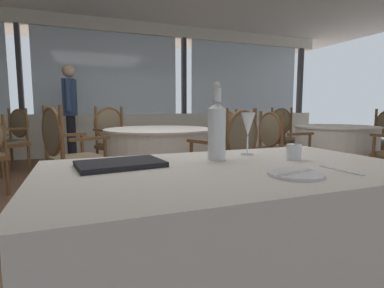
{
  "coord_description": "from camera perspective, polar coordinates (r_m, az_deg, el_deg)",
  "views": [
    {
      "loc": [
        -0.64,
        -2.63,
        0.96
      ],
      "look_at": [
        -0.17,
        -1.41,
        0.8
      ],
      "focal_mm": 27.86,
      "sensor_mm": 36.0,
      "label": 1
    }
  ],
  "objects": [
    {
      "name": "window_wall_far",
      "position": [
        6.42,
        -15.37,
        7.79
      ],
      "size": [
        10.26,
        0.14,
        2.75
      ],
      "color": "silver",
      "rests_on": "ground_plane"
    },
    {
      "name": "dining_chair_0_3",
      "position": [
        5.05,
        17.51,
        2.03
      ],
      "size": [
        0.55,
        0.49,
        0.98
      ],
      "rotation": [
        0.0,
        0.0,
        11.04
      ],
      "color": "brown",
      "rests_on": "ground_plane"
    },
    {
      "name": "butter_knife",
      "position": [
        1.08,
        19.14,
        -5.19
      ],
      "size": [
        0.18,
        0.07,
        0.0
      ],
      "primitive_type": "cube",
      "rotation": [
        0.0,
        0.0,
        0.29
      ],
      "color": "silver",
      "rests_on": "foreground_table"
    },
    {
      "name": "dinner_fork",
      "position": [
        1.23,
        26.52,
        -4.48
      ],
      "size": [
        0.02,
        0.19,
        0.0
      ],
      "primitive_type": "cube",
      "rotation": [
        0.0,
        0.0,
        1.6
      ],
      "color": "silver",
      "rests_on": "foreground_table"
    },
    {
      "name": "dining_chair_2_2",
      "position": [
        4.34,
        -14.79,
        1.43
      ],
      "size": [
        0.64,
        0.6,
        0.99
      ],
      "rotation": [
        0.0,
        0.0,
        11.39
      ],
      "color": "brown",
      "rests_on": "ground_plane"
    },
    {
      "name": "dining_chair_1_2",
      "position": [
        5.16,
        -31.25,
        1.38
      ],
      "size": [
        0.66,
        0.66,
        0.97
      ],
      "rotation": [
        0.0,
        0.0,
        10.18
      ],
      "color": "brown",
      "rests_on": "ground_plane"
    },
    {
      "name": "menu_book",
      "position": [
        1.21,
        -13.58,
        -3.71
      ],
      "size": [
        0.35,
        0.26,
        0.02
      ],
      "primitive_type": "cube",
      "rotation": [
        0.0,
        0.0,
        0.13
      ],
      "color": "black",
      "rests_on": "foreground_table"
    },
    {
      "name": "side_plate",
      "position": [
        1.08,
        19.13,
        -5.46
      ],
      "size": [
        0.19,
        0.19,
        0.01
      ],
      "primitive_type": "cylinder",
      "color": "white",
      "rests_on": "foreground_table"
    },
    {
      "name": "ground_plane",
      "position": [
        2.87,
        -6.98,
        -12.79
      ],
      "size": [
        13.34,
        13.34,
        0.0
      ],
      "primitive_type": "plane",
      "color": "brown"
    },
    {
      "name": "dining_chair_2_0",
      "position": [
        2.7,
        7.42,
        -1.83
      ],
      "size": [
        0.64,
        0.6,
        0.96
      ],
      "rotation": [
        0.0,
        0.0,
        8.25
      ],
      "color": "brown",
      "rests_on": "ground_plane"
    },
    {
      "name": "foreground_table",
      "position": [
        1.31,
        7.42,
        -20.25
      ],
      "size": [
        1.45,
        0.84,
        0.73
      ],
      "color": "white",
      "rests_on": "ground_plane"
    },
    {
      "name": "dining_chair_2_3",
      "position": [
        2.94,
        -22.84,
        -1.13
      ],
      "size": [
        0.6,
        0.64,
        0.99
      ],
      "rotation": [
        0.0,
        0.0,
        12.96
      ],
      "color": "brown",
      "rests_on": "ground_plane"
    },
    {
      "name": "background_table_0",
      "position": [
        4.41,
        25.65,
        -1.61
      ],
      "size": [
        1.05,
        1.05,
        0.73
      ],
      "color": "white",
      "rests_on": "ground_plane"
    },
    {
      "name": "diner_person_0",
      "position": [
        5.65,
        -22.28,
        6.49
      ],
      "size": [
        0.24,
        0.53,
        1.71
      ],
      "rotation": [
        0.0,
        0.0,
        3.04
      ],
      "color": "black",
      "rests_on": "ground_plane"
    },
    {
      "name": "dining_chair_2_1",
      "position": [
        4.17,
        5.27,
        1.26
      ],
      "size": [
        0.6,
        0.64,
        0.95
      ],
      "rotation": [
        0.0,
        0.0,
        9.82
      ],
      "color": "brown",
      "rests_on": "ground_plane"
    },
    {
      "name": "water_tumbler",
      "position": [
        1.4,
        18.9,
        -1.45
      ],
      "size": [
        0.07,
        0.07,
        0.07
      ],
      "primitive_type": "cylinder",
      "color": "white",
      "rests_on": "foreground_table"
    },
    {
      "name": "wine_glass",
      "position": [
        1.48,
        10.66,
        3.55
      ],
      "size": [
        0.07,
        0.07,
        0.21
      ],
      "color": "white",
      "rests_on": "foreground_table"
    },
    {
      "name": "dining_chair_0_2",
      "position": [
        5.15,
        32.71,
        1.27
      ],
      "size": [
        0.49,
        0.55,
        0.96
      ],
      "rotation": [
        0.0,
        0.0,
        9.47
      ],
      "color": "brown",
      "rests_on": "ground_plane"
    },
    {
      "name": "background_table_2",
      "position": [
        3.48,
        -6.24,
        -3.04
      ],
      "size": [
        1.25,
        1.25,
        0.73
      ],
      "color": "white",
      "rests_on": "ground_plane"
    },
    {
      "name": "water_bottle",
      "position": [
        1.32,
        4.77,
        2.9
      ],
      "size": [
        0.08,
        0.08,
        0.34
      ],
      "color": "white",
      "rests_on": "foreground_table"
    },
    {
      "name": "dining_chair_0_0",
      "position": [
        3.71,
        16.17,
        0.11
      ],
      "size": [
        0.49,
        0.55,
        0.93
      ],
      "rotation": [
        0.0,
        0.0,
        6.33
      ],
      "color": "brown",
      "rests_on": "ground_plane"
    }
  ]
}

